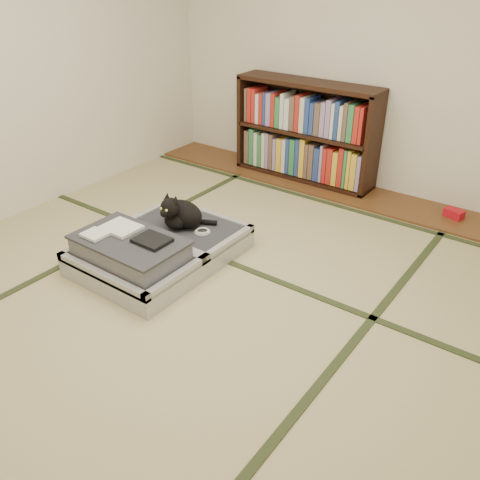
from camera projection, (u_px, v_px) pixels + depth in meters
The scene contains 10 objects.
floor at pixel (202, 293), 3.27m from camera, with size 4.50×4.50×0.00m, color tan.
wood_strip at pixel (341, 191), 4.68m from camera, with size 4.00×0.50×0.02m, color brown.
red_item at pixel (454, 213), 4.16m from camera, with size 0.15×0.09×0.07m, color #B60E1B.
room_shell at pixel (191, 55), 2.56m from camera, with size 4.50×4.50×4.50m.
tatami_borders at pixel (246, 260), 3.62m from camera, with size 4.00×4.50×0.01m.
bookcase at pixel (305, 133), 4.74m from camera, with size 1.37×0.31×0.92m.
suitcase at pixel (156, 249), 3.53m from camera, with size 0.83×1.11×0.33m.
cat at pixel (180, 214), 3.67m from camera, with size 0.37×0.37×0.30m.
cable_coil at pixel (202, 231), 3.64m from camera, with size 0.12×0.12×0.03m.
hanger at pixel (211, 231), 3.99m from camera, with size 0.42×0.19×0.01m.
Camera 1 is at (1.79, -2.02, 1.90)m, focal length 38.00 mm.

